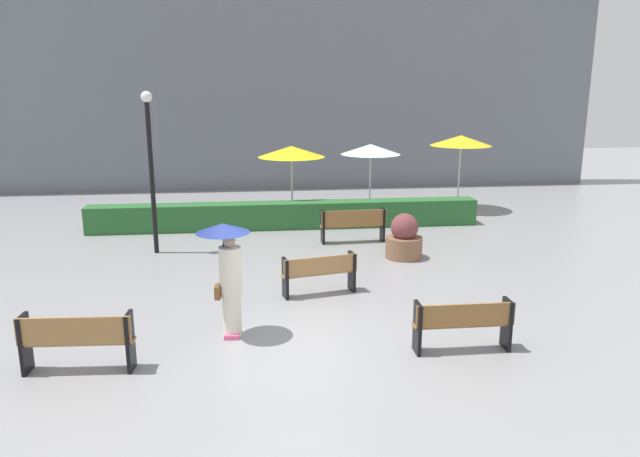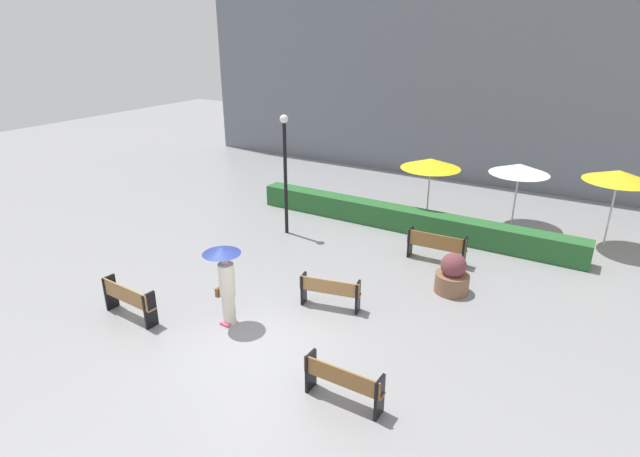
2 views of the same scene
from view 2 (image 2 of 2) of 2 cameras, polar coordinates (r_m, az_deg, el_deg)
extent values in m
plane|color=gray|center=(12.14, -7.85, -12.66)|extent=(60.00, 60.00, 0.00)
cube|color=olive|center=(10.24, 2.73, -16.72)|extent=(1.63, 0.26, 0.04)
cube|color=olive|center=(10.01, 2.34, -16.23)|extent=(1.63, 0.05, 0.38)
cube|color=black|center=(10.55, -1.04, -15.59)|extent=(0.06, 0.35, 0.86)
cube|color=black|center=(10.00, 6.65, -18.24)|extent=(0.06, 0.35, 0.86)
cube|color=olive|center=(16.12, 12.90, -2.01)|extent=(1.82, 0.36, 0.04)
cube|color=olive|center=(15.88, 12.82, -1.41)|extent=(1.81, 0.13, 0.45)
cube|color=black|center=(16.31, 10.04, -1.48)|extent=(0.08, 0.38, 0.93)
cube|color=black|center=(15.93, 15.80, -2.59)|extent=(0.08, 0.38, 0.93)
cube|color=#9E7242|center=(13.23, 1.19, -7.01)|extent=(1.59, 0.56, 0.04)
cube|color=#9E7242|center=(13.02, 1.01, -6.50)|extent=(1.55, 0.38, 0.37)
cube|color=black|center=(13.43, -1.83, -6.69)|extent=(0.13, 0.33, 0.84)
cube|color=black|center=(13.06, 4.25, -7.66)|extent=(0.13, 0.33, 0.84)
cube|color=#9E7242|center=(13.63, -20.40, -7.52)|extent=(1.69, 0.35, 0.04)
cube|color=#9E7242|center=(13.45, -21.02, -6.87)|extent=(1.68, 0.14, 0.43)
cube|color=black|center=(14.21, -22.32, -6.60)|extent=(0.08, 0.35, 0.92)
cube|color=black|center=(13.05, -18.42, -8.65)|extent=(0.08, 0.35, 0.92)
cylinder|color=silver|center=(12.78, -10.13, -8.85)|extent=(0.32, 0.32, 0.77)
cube|color=#F2598C|center=(12.93, -10.21, -10.27)|extent=(0.28, 0.33, 0.08)
cylinder|color=silver|center=(12.40, -10.37, -5.67)|extent=(0.38, 0.38, 0.83)
sphere|color=tan|center=(12.17, -10.53, -3.49)|extent=(0.21, 0.21, 0.21)
cube|color=brown|center=(12.70, -11.04, -6.89)|extent=(0.12, 0.29, 0.22)
cylinder|color=black|center=(12.33, -10.80, -4.32)|extent=(0.02, 0.02, 0.90)
cone|color=navy|center=(12.14, -10.95, -2.41)|extent=(0.91, 0.91, 0.16)
cylinder|color=brown|center=(14.48, 14.49, -5.88)|extent=(0.92, 0.92, 0.54)
sphere|color=brown|center=(14.25, 14.69, -4.01)|extent=(0.69, 0.69, 0.69)
cylinder|color=black|center=(17.41, -3.87, 5.44)|extent=(0.12, 0.12, 3.86)
sphere|color=white|center=(16.94, -4.05, 12.10)|extent=(0.28, 0.28, 0.28)
cylinder|color=silver|center=(19.15, 12.01, 3.94)|extent=(0.06, 0.06, 2.20)
cone|color=yellow|center=(18.84, 12.27, 7.12)|extent=(2.15, 2.15, 0.35)
cylinder|color=silver|center=(19.65, 20.97, 3.28)|extent=(0.06, 0.06, 2.11)
cone|color=white|center=(19.37, 21.39, 6.23)|extent=(2.07, 2.07, 0.35)
cylinder|color=silver|center=(18.90, 29.69, 1.59)|extent=(0.06, 0.06, 2.43)
cone|color=yellow|center=(18.57, 30.39, 5.10)|extent=(2.09, 2.09, 0.35)
cube|color=#28602D|center=(18.32, 9.70, 0.97)|extent=(11.81, 0.70, 0.80)
cube|color=slate|center=(24.60, 16.34, 16.53)|extent=(28.00, 1.20, 9.80)
camera|label=1|loc=(7.70, -65.88, -11.78)|focal=33.23mm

